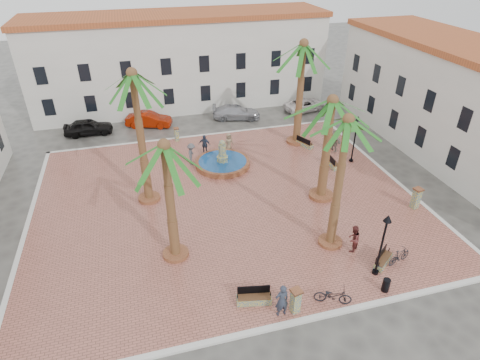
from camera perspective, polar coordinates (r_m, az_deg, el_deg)
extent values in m
plane|color=#56544F|center=(28.26, -1.96, -3.05)|extent=(120.00, 120.00, 0.00)
cube|color=#AD6151|center=(28.22, -1.96, -2.93)|extent=(26.00, 22.00, 0.15)
cube|color=silver|center=(37.64, -5.95, 6.23)|extent=(26.30, 0.30, 0.16)
cube|color=silver|center=(20.42, 5.84, -19.91)|extent=(26.30, 0.30, 0.16)
cube|color=silver|center=(33.19, 20.41, 0.62)|extent=(0.30, 22.30, 0.16)
cube|color=silver|center=(28.78, -28.16, -6.44)|extent=(0.30, 22.30, 0.16)
cube|color=silver|center=(44.54, -8.42, 16.13)|extent=(30.00, 7.00, 9.00)
cube|color=#AD5028|center=(43.56, -8.94, 22.15)|extent=(30.40, 7.40, 0.50)
cube|color=black|center=(42.32, -25.53, 9.32)|extent=(1.00, 0.12, 1.60)
cube|color=black|center=(41.79, -20.47, 10.16)|extent=(1.00, 0.12, 1.60)
cube|color=black|center=(41.59, -15.29, 10.93)|extent=(1.00, 0.12, 1.60)
cube|color=black|center=(41.72, -10.08, 11.62)|extent=(1.00, 0.12, 1.60)
cube|color=black|center=(42.19, -4.92, 12.21)|extent=(1.00, 0.12, 1.60)
cube|color=black|center=(42.98, 0.11, 12.68)|extent=(1.00, 0.12, 1.60)
cube|color=black|center=(44.08, 4.94, 13.05)|extent=(1.00, 0.12, 1.60)
cube|color=black|center=(45.46, 9.51, 13.32)|extent=(1.00, 0.12, 1.60)
cube|color=black|center=(41.45, -26.48, 13.13)|extent=(1.00, 0.12, 1.60)
cube|color=black|center=(40.90, -21.26, 14.05)|extent=(1.00, 0.12, 1.60)
cube|color=black|center=(40.69, -15.89, 14.88)|extent=(1.00, 0.12, 1.60)
cube|color=black|center=(40.83, -10.48, 15.58)|extent=(1.00, 0.12, 1.60)
cube|color=black|center=(41.31, -5.11, 16.14)|extent=(1.00, 0.12, 1.60)
cube|color=black|center=(42.12, 0.11, 16.55)|extent=(1.00, 0.12, 1.60)
cube|color=black|center=(43.24, 5.12, 16.83)|extent=(1.00, 0.12, 1.60)
cube|color=black|center=(44.65, 9.86, 16.97)|extent=(1.00, 0.12, 1.60)
cube|color=silver|center=(37.23, 28.95, 9.10)|extent=(7.00, 26.00, 8.50)
cube|color=#AD5028|center=(36.06, 30.82, 15.65)|extent=(7.40, 26.40, 0.50)
cube|color=black|center=(33.03, 28.08, 2.81)|extent=(0.12, 1.00, 1.60)
cube|color=black|center=(35.47, 24.33, 5.64)|extent=(0.12, 1.00, 1.60)
cube|color=black|center=(38.12, 21.05, 8.07)|extent=(0.12, 1.00, 1.60)
cube|color=black|center=(40.93, 18.18, 10.15)|extent=(0.12, 1.00, 1.60)
cube|color=black|center=(43.88, 15.66, 11.94)|extent=(0.12, 1.00, 1.60)
cube|color=black|center=(31.89, 29.41, 7.54)|extent=(0.12, 1.00, 1.60)
cube|color=black|center=(34.42, 25.42, 10.12)|extent=(0.12, 1.00, 1.60)
cube|color=black|center=(37.14, 21.94, 12.30)|extent=(0.12, 1.00, 1.60)
cube|color=black|center=(40.02, 18.90, 14.13)|extent=(0.12, 1.00, 1.60)
cube|color=black|center=(43.03, 16.24, 15.69)|extent=(0.12, 1.00, 1.60)
cylinder|color=#975332|center=(32.27, -2.49, 2.41)|extent=(4.38, 4.38, 0.42)
cylinder|color=#194C8C|center=(32.18, -2.50, 2.70)|extent=(3.86, 3.86, 0.06)
cylinder|color=gray|center=(32.17, -2.50, 2.73)|extent=(0.94, 0.94, 0.83)
cylinder|color=gray|center=(31.77, -2.53, 4.05)|extent=(0.63, 0.63, 1.25)
sphere|color=gray|center=(31.42, -2.56, 5.32)|extent=(0.46, 0.46, 0.46)
cylinder|color=#975332|center=(28.85, -12.77, -2.49)|extent=(1.52, 1.52, 0.23)
cylinder|color=brown|center=(26.68, -13.88, 5.53)|extent=(0.49, 0.49, 8.73)
sphere|color=brown|center=(25.16, -15.16, 14.50)|extent=(0.67, 0.67, 0.67)
cylinder|color=#975332|center=(23.86, -9.12, -10.27)|extent=(1.50, 1.50, 0.22)
cylinder|color=brown|center=(21.69, -9.89, -3.23)|extent=(0.49, 0.49, 6.87)
sphere|color=brown|center=(19.97, -10.78, 4.92)|extent=(0.66, 0.66, 0.66)
cylinder|color=#975332|center=(24.97, 12.69, -8.54)|extent=(1.43, 1.43, 0.21)
cylinder|color=brown|center=(22.67, 13.84, -0.73)|extent=(0.46, 0.46, 7.79)
sphere|color=brown|center=(20.92, 15.19, 8.35)|extent=(0.63, 0.63, 0.63)
cylinder|color=#975332|center=(28.99, 11.42, -2.09)|extent=(1.71, 1.71, 0.26)
cylinder|color=brown|center=(27.23, 12.20, 4.21)|extent=(0.56, 0.56, 6.90)
sphere|color=brown|center=(25.88, 13.06, 11.01)|extent=(0.75, 0.75, 0.75)
cylinder|color=#975332|center=(36.44, 7.99, 5.55)|extent=(1.72, 1.72, 0.26)
cylinder|color=brown|center=(34.80, 8.51, 11.95)|extent=(0.56, 0.56, 8.36)
sphere|color=brown|center=(33.67, 9.09, 18.66)|extent=(0.75, 0.75, 0.75)
cube|color=gray|center=(21.02, 2.00, -16.65)|extent=(1.82, 0.86, 0.39)
cube|color=#56351E|center=(20.85, 2.01, -16.24)|extent=(1.71, 0.79, 0.06)
cube|color=black|center=(20.81, 1.96, -15.32)|extent=(1.63, 0.36, 0.49)
cylinder|color=black|center=(20.71, -0.35, -16.16)|extent=(0.05, 0.05, 0.29)
cylinder|color=black|center=(20.85, 4.36, -15.86)|extent=(0.05, 0.05, 0.29)
cube|color=gray|center=(24.36, 19.67, -10.83)|extent=(1.58, 1.35, 0.36)
cube|color=#56351E|center=(24.23, 19.76, -10.47)|extent=(1.48, 1.26, 0.05)
cube|color=black|center=(24.11, 19.42, -9.87)|extent=(1.24, 0.94, 0.45)
cylinder|color=black|center=(23.59, 19.14, -11.29)|extent=(0.05, 0.05, 0.27)
cylinder|color=black|center=(24.74, 20.43, -9.31)|extent=(0.05, 0.05, 0.27)
cube|color=gray|center=(33.04, 12.97, 2.29)|extent=(0.57, 1.78, 0.39)
cube|color=#56351E|center=(32.93, 13.02, 2.63)|extent=(0.52, 1.69, 0.06)
cube|color=black|center=(32.71, 12.73, 3.00)|extent=(0.08, 1.68, 0.49)
cylinder|color=black|center=(32.23, 13.68, 2.12)|extent=(0.05, 0.05, 0.30)
cylinder|color=black|center=(33.53, 12.43, 3.48)|extent=(0.05, 0.05, 0.30)
cube|color=gray|center=(35.78, 9.17, 5.04)|extent=(1.15, 1.69, 0.36)
cube|color=#56351E|center=(35.69, 9.20, 5.34)|extent=(1.07, 1.59, 0.05)
cube|color=black|center=(35.44, 9.01, 5.60)|extent=(0.70, 1.42, 0.45)
cylinder|color=black|center=(35.21, 10.15, 5.06)|extent=(0.05, 0.05, 0.27)
cylinder|color=black|center=(36.09, 8.29, 5.91)|extent=(0.05, 0.05, 0.27)
cylinder|color=black|center=(23.71, 18.67, -12.29)|extent=(0.35, 0.35, 0.16)
cylinder|color=black|center=(22.58, 19.43, -9.01)|extent=(0.12, 0.12, 3.50)
cone|color=black|center=(21.45, 20.31, -5.12)|extent=(0.43, 0.43, 0.39)
sphere|color=beige|center=(21.54, 20.24, -5.43)|extent=(0.23, 0.23, 0.23)
cylinder|color=black|center=(34.19, 15.53, 2.73)|extent=(0.35, 0.35, 0.16)
cylinder|color=black|center=(33.41, 15.96, 5.40)|extent=(0.12, 0.12, 3.52)
cone|color=black|center=(32.66, 16.44, 8.40)|extent=(0.43, 0.43, 0.39)
sphere|color=beige|center=(32.71, 16.40, 8.16)|extent=(0.23, 0.23, 0.23)
cube|color=gray|center=(20.48, 7.88, -16.74)|extent=(0.48, 0.48, 1.32)
cube|color=#975332|center=(19.96, 8.03, -15.37)|extent=(0.60, 0.60, 0.10)
cube|color=gray|center=(36.60, -8.99, 6.36)|extent=(0.37, 0.37, 1.16)
cube|color=#975332|center=(36.34, -9.07, 7.25)|extent=(0.47, 0.47, 0.09)
cube|color=gray|center=(29.45, 23.74, -2.47)|extent=(0.51, 0.51, 1.42)
cube|color=#975332|center=(29.07, 24.05, -1.22)|extent=(0.64, 0.64, 0.11)
cylinder|color=black|center=(22.71, 20.05, -13.87)|extent=(0.39, 0.39, 0.76)
imported|color=#2B3141|center=(20.06, 5.97, -16.66)|extent=(0.72, 0.49, 1.90)
imported|color=black|center=(21.30, 13.07, -15.71)|extent=(1.98, 1.35, 0.99)
imported|color=#592423|center=(24.31, 15.83, -8.03)|extent=(1.06, 1.02, 1.72)
imported|color=black|center=(24.54, 21.72, -10.01)|extent=(1.67, 0.87, 0.97)
imported|color=#917657|center=(34.14, -1.61, 5.34)|extent=(0.95, 0.76, 1.68)
imported|color=#2D374B|center=(33.77, -5.08, 5.01)|extent=(1.12, 0.90, 1.78)
imported|color=#4D4E52|center=(32.37, -6.91, 3.69)|extent=(0.96, 1.31, 1.81)
imported|color=gray|center=(35.16, 13.28, 5.50)|extent=(1.03, 1.87, 1.92)
imported|color=black|center=(40.29, -20.78, 7.07)|extent=(4.39, 1.80, 1.49)
imported|color=#8D1803|center=(40.39, -12.85, 8.38)|extent=(4.60, 2.82, 1.43)
imported|color=#AFB0B8|center=(41.23, -0.52, 9.62)|extent=(5.11, 3.01, 1.39)
imported|color=white|center=(43.88, 9.28, 10.52)|extent=(5.01, 3.07, 1.30)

